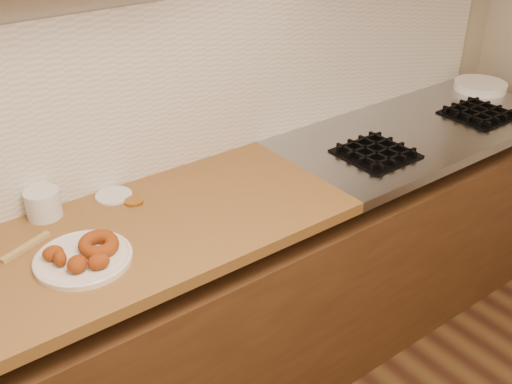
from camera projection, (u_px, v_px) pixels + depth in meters
wall_back at (128, 52)px, 1.93m from camera, size 4.00×0.02×2.70m
base_cabinet at (194, 330)px, 2.20m from camera, size 3.60×0.60×0.77m
stovetop at (418, 130)px, 2.55m from camera, size 1.30×0.62×0.04m
backsplash at (135, 97)px, 2.00m from camera, size 3.60×0.02×0.60m
burner_grates at (431, 131)px, 2.47m from camera, size 0.91×0.26×0.03m
donut_plate at (83, 259)px, 1.70m from camera, size 0.28×0.28×0.02m
ring_donut at (98, 244)px, 1.72m from camera, size 0.12×0.12×0.05m
fried_dough_chunks at (74, 260)px, 1.65m from camera, size 0.15×0.17×0.05m
plastic_tub at (43, 204)px, 1.89m from camera, size 0.13×0.13×0.09m
tub_lid at (114, 196)px, 2.02m from camera, size 0.16×0.16×0.01m
brass_jar_lid at (134, 201)px, 1.99m from camera, size 0.07×0.07×0.01m
wooden_utensil at (26, 247)px, 1.76m from camera, size 0.17×0.08×0.01m
plate_stack at (480, 86)px, 2.91m from camera, size 0.25×0.25×0.04m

